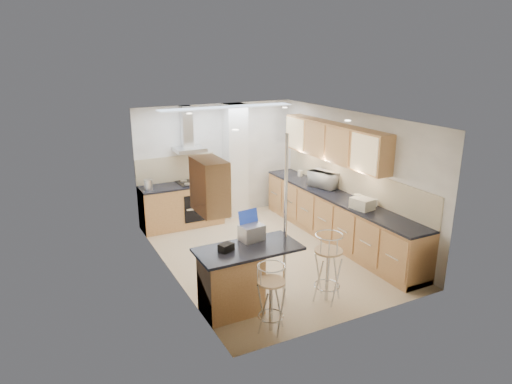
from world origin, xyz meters
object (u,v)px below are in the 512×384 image
bread_bin (362,204)px  laptop (252,233)px  bar_stool_near (271,298)px  microwave (325,179)px  bar_stool_end (328,268)px

bread_bin → laptop: bearing=179.1°
laptop → bread_bin: bearing=2.6°
laptop → bar_stool_near: bearing=-107.0°
microwave → bar_stool_near: size_ratio=0.62×
microwave → bar_stool_near: 3.86m
laptop → bread_bin: 2.40m
bar_stool_near → bread_bin: size_ratio=2.63×
laptop → bar_stool_near: size_ratio=0.35×
microwave → bread_bin: microwave is taller
bar_stool_end → bread_bin: 1.77m
bar_stool_near → bread_bin: bread_bin is taller
laptop → bar_stool_end: bearing=-37.9°
microwave → laptop: (-2.56, -1.81, -0.03)m
bar_stool_near → microwave: bearing=66.5°
bar_stool_end → microwave: bearing=1.4°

